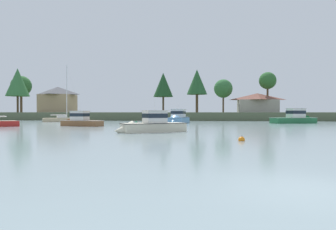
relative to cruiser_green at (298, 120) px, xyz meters
The scene contains 17 objects.
ground_plane 52.10m from the cruiser_green, 105.92° to the right, with size 462.31×462.31×0.00m, color gray.
far_shore_bank 41.43m from the cruiser_green, 110.19° to the left, with size 208.04×52.15×1.95m, color #4C563D.
cruiser_green is the anchor object (origin of this frame).
cruiser_wood 38.14m from the cruiser_green, 156.58° to the right, with size 7.31×3.73×4.31m.
cruiser_skyblue 21.76m from the cruiser_green, behind, with size 3.86×9.44×4.63m.
cruiser_cream 35.78m from the cruiser_green, 128.71° to the right, with size 7.33×5.69×3.99m.
sailboat_sand 45.93m from the cruiser_green, behind, with size 8.17×6.09×12.35m.
mooring_buoy_green 30.50m from the cruiser_green, behind, with size 0.35×0.35×0.40m.
mooring_buoy_orange 39.13m from the cruiser_green, 111.27° to the right, with size 0.46×0.46×0.51m.
shore_tree_center 39.28m from the cruiser_green, 136.95° to the left, with size 5.39×5.39×10.85m.
shore_tree_right 39.07m from the cruiser_green, 86.89° to the left, with size 5.09×5.09×12.03m.
shore_tree_inland_c 85.14m from the cruiser_green, 154.17° to the left, with size 6.55×6.55×11.88m.
shore_tree_center_left 42.31m from the cruiser_green, 105.27° to the left, with size 5.77×5.77×10.29m.
shore_tree_left_mid 73.19m from the cruiser_green, 161.32° to the left, with size 6.38×6.38×12.33m.
shore_tree_center_right 29.39m from the cruiser_green, 131.78° to the left, with size 5.17×5.17×10.90m.
cottage_behind_trees 78.05m from the cruiser_green, 147.81° to the left, with size 11.14×9.10×8.59m.
cottage_hillside 38.54m from the cruiser_green, 91.20° to the left, with size 12.18×8.76×5.75m.
Camera 1 is at (-2.49, -8.55, 2.01)m, focal length 33.38 mm.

